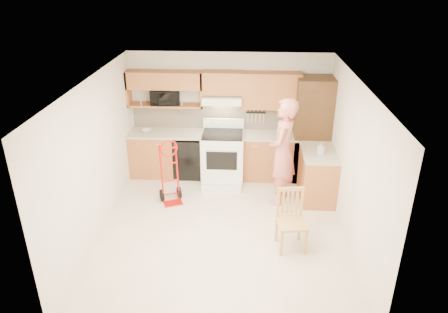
# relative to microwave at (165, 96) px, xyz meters

# --- Properties ---
(floor) EXTENTS (4.00, 4.50, 0.02)m
(floor) POSITION_rel_microwave_xyz_m (1.25, -2.08, -1.66)
(floor) COLOR beige
(floor) RESTS_ON ground
(ceiling) EXTENTS (4.00, 4.50, 0.02)m
(ceiling) POSITION_rel_microwave_xyz_m (1.25, -2.08, 0.86)
(ceiling) COLOR white
(ceiling) RESTS_ON ground
(wall_back) EXTENTS (4.00, 0.02, 2.50)m
(wall_back) POSITION_rel_microwave_xyz_m (1.25, 0.17, -0.40)
(wall_back) COLOR silver
(wall_back) RESTS_ON ground
(wall_front) EXTENTS (4.00, 0.02, 2.50)m
(wall_front) POSITION_rel_microwave_xyz_m (1.25, -4.34, -0.40)
(wall_front) COLOR silver
(wall_front) RESTS_ON ground
(wall_left) EXTENTS (0.02, 4.50, 2.50)m
(wall_left) POSITION_rel_microwave_xyz_m (-0.76, -2.08, -0.40)
(wall_left) COLOR silver
(wall_left) RESTS_ON ground
(wall_right) EXTENTS (0.02, 4.50, 2.50)m
(wall_right) POSITION_rel_microwave_xyz_m (3.26, -2.08, -0.40)
(wall_right) COLOR silver
(wall_right) RESTS_ON ground
(backsplash) EXTENTS (3.92, 0.03, 0.55)m
(backsplash) POSITION_rel_microwave_xyz_m (1.25, 0.15, -0.45)
(backsplash) COLOR beige
(backsplash) RESTS_ON wall_back
(lower_cab_left) EXTENTS (0.90, 0.60, 0.90)m
(lower_cab_left) POSITION_rel_microwave_xyz_m (-0.30, -0.14, -1.20)
(lower_cab_left) COLOR #B2612D
(lower_cab_left) RESTS_ON ground
(dishwasher) EXTENTS (0.60, 0.60, 0.85)m
(dishwasher) POSITION_rel_microwave_xyz_m (0.45, -0.14, -1.22)
(dishwasher) COLOR black
(dishwasher) RESTS_ON ground
(lower_cab_right) EXTENTS (1.14, 0.60, 0.90)m
(lower_cab_right) POSITION_rel_microwave_xyz_m (2.08, -0.14, -1.20)
(lower_cab_right) COLOR #B2612D
(lower_cab_right) RESTS_ON ground
(countertop_left) EXTENTS (1.50, 0.63, 0.04)m
(countertop_left) POSITION_rel_microwave_xyz_m (0.00, -0.13, -0.73)
(countertop_left) COLOR #BCB39A
(countertop_left) RESTS_ON lower_cab_left
(countertop_right) EXTENTS (1.14, 0.63, 0.04)m
(countertop_right) POSITION_rel_microwave_xyz_m (2.08, -0.13, -0.73)
(countertop_right) COLOR #BCB39A
(countertop_right) RESTS_ON lower_cab_right
(cab_return_right) EXTENTS (0.60, 1.00, 0.90)m
(cab_return_right) POSITION_rel_microwave_xyz_m (2.95, -0.94, -1.20)
(cab_return_right) COLOR #B2612D
(cab_return_right) RESTS_ON ground
(countertop_return) EXTENTS (0.63, 1.00, 0.04)m
(countertop_return) POSITION_rel_microwave_xyz_m (2.95, -0.94, -0.73)
(countertop_return) COLOR #BCB39A
(countertop_return) RESTS_ON cab_return_right
(pantry_tall) EXTENTS (0.70, 0.60, 2.10)m
(pantry_tall) POSITION_rel_microwave_xyz_m (2.90, -0.14, -0.60)
(pantry_tall) COLOR brown
(pantry_tall) RESTS_ON ground
(upper_cab_left) EXTENTS (1.50, 0.33, 0.34)m
(upper_cab_left) POSITION_rel_microwave_xyz_m (0.00, 0.00, 0.33)
(upper_cab_left) COLOR #B2612D
(upper_cab_left) RESTS_ON wall_back
(upper_shelf_mw) EXTENTS (1.50, 0.33, 0.04)m
(upper_shelf_mw) POSITION_rel_microwave_xyz_m (0.00, 0.00, -0.18)
(upper_shelf_mw) COLOR #B2612D
(upper_shelf_mw) RESTS_ON wall_back
(upper_cab_center) EXTENTS (0.76, 0.33, 0.44)m
(upper_cab_center) POSITION_rel_microwave_xyz_m (1.13, 0.00, 0.29)
(upper_cab_center) COLOR #B2612D
(upper_cab_center) RESTS_ON wall_back
(upper_cab_right) EXTENTS (1.14, 0.33, 0.70)m
(upper_cab_right) POSITION_rel_microwave_xyz_m (2.08, 0.00, 0.15)
(upper_cab_right) COLOR #B2612D
(upper_cab_right) RESTS_ON wall_back
(range_hood) EXTENTS (0.76, 0.46, 0.14)m
(range_hood) POSITION_rel_microwave_xyz_m (1.13, -0.06, -0.02)
(range_hood) COLOR white
(range_hood) RESTS_ON wall_back
(knife_strip) EXTENTS (0.40, 0.05, 0.29)m
(knife_strip) POSITION_rel_microwave_xyz_m (1.80, 0.12, -0.41)
(knife_strip) COLOR black
(knife_strip) RESTS_ON backsplash
(microwave) EXTENTS (0.60, 0.44, 0.32)m
(microwave) POSITION_rel_microwave_xyz_m (0.00, 0.00, 0.00)
(microwave) COLOR black
(microwave) RESTS_ON upper_shelf_mw
(range) EXTENTS (0.82, 1.08, 1.21)m
(range) POSITION_rel_microwave_xyz_m (1.16, -0.40, -1.04)
(range) COLOR white
(range) RESTS_ON ground
(person) EXTENTS (0.66, 0.83, 1.98)m
(person) POSITION_rel_microwave_xyz_m (2.26, -1.10, -0.66)
(person) COLOR #D77367
(person) RESTS_ON ground
(hand_truck) EXTENTS (0.56, 0.54, 1.12)m
(hand_truck) POSITION_rel_microwave_xyz_m (0.26, -1.25, -1.09)
(hand_truck) COLOR red
(hand_truck) RESTS_ON ground
(dining_chair) EXTENTS (0.49, 0.53, 0.96)m
(dining_chair) POSITION_rel_microwave_xyz_m (2.34, -2.53, -1.17)
(dining_chair) COLOR tan
(dining_chair) RESTS_ON ground
(soap_bottle) EXTENTS (0.11, 0.11, 0.20)m
(soap_bottle) POSITION_rel_microwave_xyz_m (2.95, -1.01, -0.61)
(soap_bottle) COLOR white
(soap_bottle) RESTS_ON countertop_return
(bowl) EXTENTS (0.21, 0.21, 0.05)m
(bowl) POSITION_rel_microwave_xyz_m (-0.39, -0.13, -0.68)
(bowl) COLOR white
(bowl) RESTS_ON countertop_left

